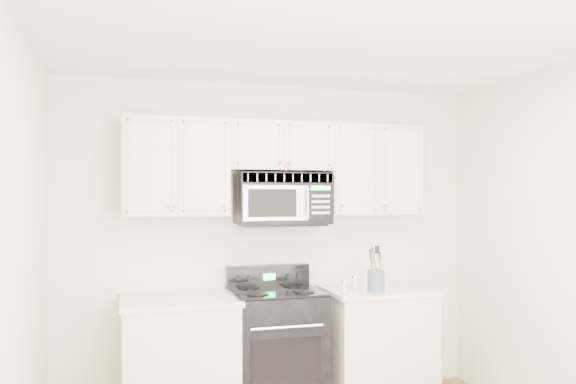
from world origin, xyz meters
name	(u,v)px	position (x,y,z in m)	size (l,w,h in m)	color
room	(355,266)	(0.00, 0.00, 1.30)	(3.51, 3.51, 2.61)	olive
base_cabinet_left	(180,364)	(-0.80, 1.44, 0.43)	(0.86, 0.65, 0.92)	beige
base_cabinet_right	(377,348)	(0.80, 1.44, 0.43)	(0.86, 0.65, 0.92)	beige
range	(276,348)	(-0.06, 1.46, 0.48)	(0.69, 0.64, 1.10)	black
upper_cabinets	(278,164)	(0.00, 1.58, 1.93)	(2.44, 0.37, 0.75)	beige
microwave	(282,198)	(0.03, 1.56, 1.66)	(0.74, 0.42, 0.41)	black
utensil_crock	(376,280)	(0.71, 1.25, 1.01)	(0.14, 0.14, 0.36)	#4E5E70
shaker_salt	(344,286)	(0.45, 1.29, 0.97)	(0.04, 0.04, 0.10)	silver
shaker_pepper	(355,283)	(0.58, 1.39, 0.98)	(0.05, 0.05, 0.11)	silver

